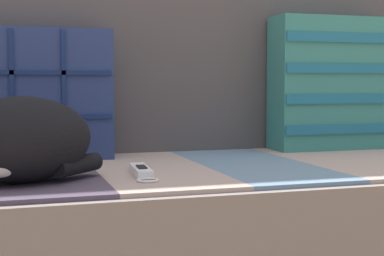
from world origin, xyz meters
TOP-DOWN VIEW (x-y plane):
  - couch at (-0.00, 0.13)m, footprint 2.07×0.83m
  - sofa_backrest at (0.00, 0.48)m, footprint 2.03×0.14m
  - throw_pillow_quilted at (-0.54, 0.33)m, footprint 0.41×0.14m
  - throw_pillow_striped at (0.39, 0.33)m, footprint 0.42×0.14m
  - sleeping_cat at (-0.60, -0.06)m, footprint 0.36×0.28m
  - game_remote_far at (-0.33, -0.03)m, footprint 0.06×0.21m

SIDE VIEW (x-z plane):
  - couch at x=0.00m, z-range 0.00..0.40m
  - game_remote_far at x=-0.33m, z-range 0.40..0.42m
  - sleeping_cat at x=-0.60m, z-range 0.40..0.58m
  - throw_pillow_quilted at x=-0.54m, z-range 0.40..0.76m
  - throw_pillow_striped at x=0.39m, z-range 0.40..0.83m
  - sofa_backrest at x=0.00m, z-range 0.40..0.94m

